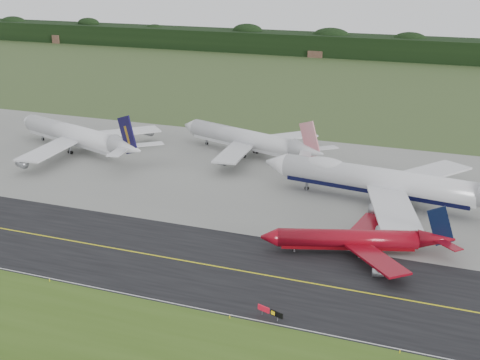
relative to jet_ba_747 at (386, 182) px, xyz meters
name	(u,v)px	position (x,y,z in m)	size (l,w,h in m)	color
ground	(260,264)	(-16.13, -40.90, -5.50)	(600.00, 600.00, 0.00)	#394620
taxiway	(253,273)	(-16.13, -44.90, -5.49)	(400.00, 32.00, 0.02)	black
apron	(328,183)	(-16.13, 10.10, -5.49)	(400.00, 78.00, 0.01)	gray
taxiway_centreline	(253,273)	(-16.13, -44.90, -5.47)	(400.00, 0.40, 0.00)	yellow
taxiway_edge_line	(220,313)	(-16.13, -60.40, -5.47)	(400.00, 0.25, 0.00)	silver
horizon_treeline	(430,51)	(-16.13, 232.87, -0.03)	(700.00, 25.00, 12.00)	black
jet_ba_747	(386,182)	(0.00, 0.00, 0.00)	(64.22, 52.75, 16.15)	silver
jet_red_737	(358,240)	(-0.12, -29.24, -2.68)	(36.77, 29.18, 10.19)	maroon
jet_navy_gold	(77,136)	(-92.22, 10.88, -0.68)	(55.18, 46.68, 14.68)	silver
jet_star_tail	(249,140)	(-43.84, 25.98, -0.94)	(50.45, 41.00, 13.68)	silver
taxiway_sign	(270,312)	(-7.97, -58.92, -4.32)	(4.80, 1.80, 1.67)	slate
edge_marker_left	(50,280)	(-48.82, -61.40, -5.25)	(0.16, 0.16, 0.50)	yellow
edge_marker_center	(230,317)	(-13.98, -61.40, -5.25)	(0.16, 0.16, 0.50)	yellow
edge_marker_right	(400,352)	(12.99, -61.40, -5.25)	(0.16, 0.16, 0.50)	yellow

